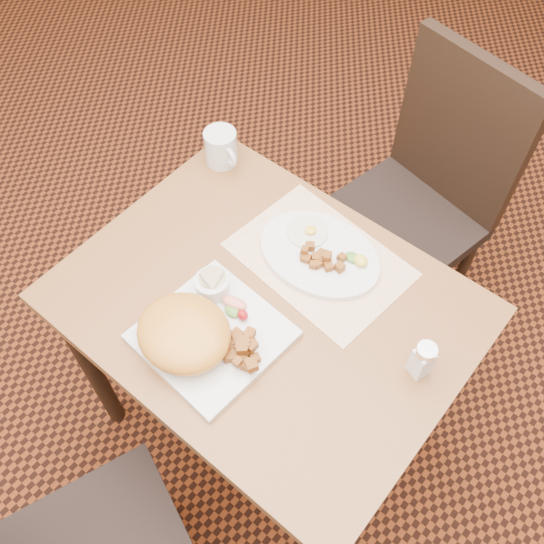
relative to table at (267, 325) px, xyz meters
The scene contains 15 objects.
ground 0.64m from the table, ahead, with size 8.00×8.00×0.00m, color black.
table is the anchor object (origin of this frame).
chair_far 0.71m from the table, 87.49° to the left, with size 0.49×0.50×0.97m.
placemat 0.21m from the table, 82.41° to the left, with size 0.40×0.28×0.00m, color white.
plate_square 0.19m from the table, 102.24° to the right, with size 0.28×0.28×0.02m, color silver.
plate_oval 0.21m from the table, 84.53° to the left, with size 0.30×0.23×0.02m, color silver, non-canonical shape.
hollandaise_mound 0.26m from the table, 108.03° to the right, with size 0.21×0.19×0.08m.
ramekin 0.19m from the table, 150.08° to the right, with size 0.08×0.08×0.04m.
garnish_sq 0.15m from the table, 115.39° to the right, with size 0.08×0.06×0.03m.
fried_egg 0.25m from the table, 101.25° to the left, with size 0.10×0.10×0.02m.
garnish_ov 0.27m from the table, 64.49° to the left, with size 0.06×0.04×0.02m.
salt_shaker 0.40m from the table, 11.47° to the left, with size 0.05×0.05×0.10m.
coffee_mug 0.49m from the table, 144.70° to the left, with size 0.12×0.09×0.10m.
home_fries_sq 0.20m from the table, 70.32° to the right, with size 0.10×0.09×0.04m.
home_fries_ov 0.21m from the table, 77.75° to the left, with size 0.12×0.08×0.03m.
Camera 1 is at (0.47, -0.55, 1.92)m, focal length 40.00 mm.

